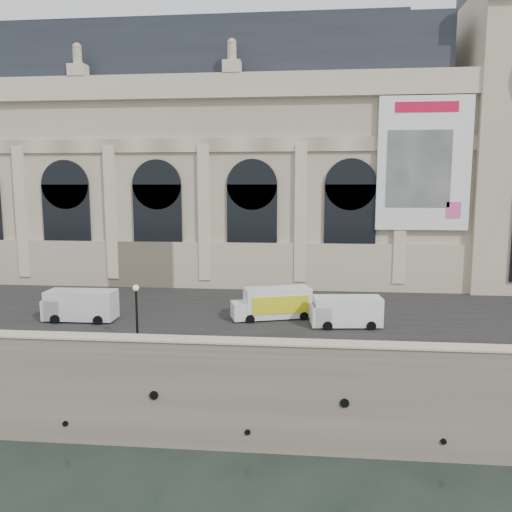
{
  "coord_description": "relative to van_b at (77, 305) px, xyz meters",
  "views": [
    {
      "loc": [
        11.38,
        -29.47,
        16.75
      ],
      "look_at": [
        6.4,
        22.0,
        9.57
      ],
      "focal_mm": 35.0,
      "sensor_mm": 36.0,
      "label": 1
    }
  ],
  "objects": [
    {
      "name": "ground",
      "position": [
        6.72,
        -8.14,
        -7.29
      ],
      "size": [
        260.0,
        260.0,
        0.0
      ],
      "primitive_type": "plane",
      "color": "black",
      "rests_on": "ground"
    },
    {
      "name": "quay",
      "position": [
        6.72,
        26.86,
        -4.29
      ],
      "size": [
        160.0,
        70.0,
        6.0
      ],
      "primitive_type": "cube",
      "color": "gray",
      "rests_on": "ground"
    },
    {
      "name": "street",
      "position": [
        6.72,
        5.86,
        -1.26
      ],
      "size": [
        160.0,
        24.0,
        0.06
      ],
      "primitive_type": "cube",
      "color": "#2D2D2D",
      "rests_on": "quay"
    },
    {
      "name": "parapet",
      "position": [
        6.72,
        -7.54,
        -0.67
      ],
      "size": [
        160.0,
        1.4,
        1.21
      ],
      "color": "gray",
      "rests_on": "quay"
    },
    {
      "name": "museum",
      "position": [
        0.74,
        22.72,
        12.44
      ],
      "size": [
        69.0,
        18.7,
        29.1
      ],
      "color": "beige",
      "rests_on": "quay"
    },
    {
      "name": "van_b",
      "position": [
        0.0,
        0.0,
        0.0
      ],
      "size": [
        5.7,
        2.44,
        2.52
      ],
      "color": "silver",
      "rests_on": "quay"
    },
    {
      "name": "van_c",
      "position": [
        21.17,
        0.3,
        -0.07
      ],
      "size": [
        5.52,
        2.63,
        2.38
      ],
      "color": "white",
      "rests_on": "quay"
    },
    {
      "name": "box_truck",
      "position": [
        15.65,
        2.17,
        0.01
      ],
      "size": [
        6.72,
        3.88,
        2.58
      ],
      "color": "white",
      "rests_on": "quay"
    },
    {
      "name": "lamp_right",
      "position": [
        6.87,
        -5.62,
        0.81
      ],
      "size": [
        0.43,
        0.43,
        4.23
      ],
      "color": "black",
      "rests_on": "quay"
    }
  ]
}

